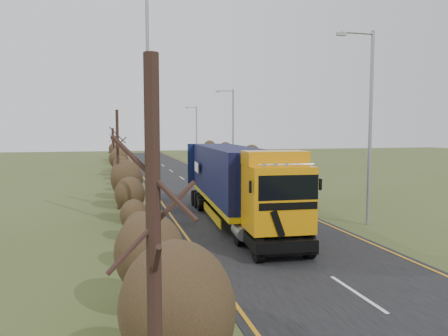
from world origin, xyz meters
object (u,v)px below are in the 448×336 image
car_red_hatchback (254,174)px  speed_sign (263,166)px  streetlight_near (368,119)px  car_blue_sedan (234,169)px  lorry (235,180)px

car_red_hatchback → speed_sign: bearing=88.9°
car_red_hatchback → streetlight_near: bearing=97.7°
car_red_hatchback → car_blue_sedan: bearing=-82.0°
streetlight_near → lorry: bearing=162.5°
lorry → car_red_hatchback: lorry is taller
streetlight_near → speed_sign: bearing=91.8°
speed_sign → lorry: bearing=-115.8°
car_blue_sedan → speed_sign: size_ratio=1.47×
car_blue_sedan → lorry: bearing=72.6°
lorry → car_red_hatchback: bearing=72.2°
car_blue_sedan → streetlight_near: 26.45m
car_blue_sedan → streetlight_near: size_ratio=0.40×
streetlight_near → speed_sign: 14.65m
car_red_hatchback → car_blue_sedan: size_ratio=1.16×
car_blue_sedan → speed_sign: bearing=84.0°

